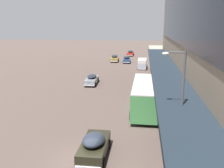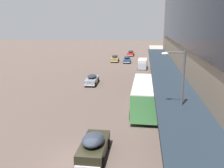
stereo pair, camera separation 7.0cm
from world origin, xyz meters
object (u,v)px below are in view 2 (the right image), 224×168
at_px(pedestrian_at_kerb, 176,130).
at_px(street_lamp, 179,100).
at_px(sedan_lead_mid, 131,53).
at_px(vw_van, 142,63).
at_px(sedan_lead_near, 115,58).
at_px(transit_bus_kerbside_front, 144,95).
at_px(sedan_trailing_near, 92,79).
at_px(sedan_oncoming_front, 94,145).
at_px(sedan_second_mid, 127,59).

bearing_deg(pedestrian_at_kerb, street_lamp, -96.46).
height_order(sedan_lead_mid, street_lamp, street_lamp).
xyz_separation_m(vw_van, pedestrian_at_kerb, (2.87, -33.24, 0.08)).
xyz_separation_m(sedan_lead_mid, pedestrian_at_kerb, (6.39, -53.58, 0.41)).
bearing_deg(sedan_lead_near, transit_bus_kerbside_front, -78.21).
xyz_separation_m(sedan_lead_near, sedan_trailing_near, (-0.86, -23.51, -0.06)).
bearing_deg(sedan_trailing_near, street_lamp, -64.29).
relative_size(sedan_oncoming_front, sedan_lead_near, 0.89).
bearing_deg(sedan_oncoming_front, pedestrian_at_kerb, 23.92).
bearing_deg(sedan_lead_near, sedan_trailing_near, -92.10).
distance_m(sedan_second_mid, vw_van, 8.10).
relative_size(sedan_lead_mid, pedestrian_at_kerb, 2.67).
relative_size(vw_van, pedestrian_at_kerb, 2.48).
relative_size(sedan_trailing_near, pedestrian_at_kerb, 2.61).
relative_size(transit_bus_kerbside_front, pedestrian_at_kerb, 5.20).
height_order(transit_bus_kerbside_front, sedan_lead_mid, transit_bus_kerbside_front).
xyz_separation_m(pedestrian_at_kerb, street_lamp, (-0.31, -2.72, 3.29)).
distance_m(transit_bus_kerbside_front, street_lamp, 10.72).
height_order(transit_bus_kerbside_front, sedan_lead_near, transit_bus_kerbside_front).
height_order(transit_bus_kerbside_front, pedestrian_at_kerb, transit_bus_kerbside_front).
xyz_separation_m(transit_bus_kerbside_front, vw_van, (-0.41, 25.81, -0.70)).
bearing_deg(sedan_oncoming_front, sedan_lead_mid, 90.39).
bearing_deg(sedan_oncoming_front, sedan_lead_near, 94.70).
relative_size(sedan_second_mid, sedan_lead_mid, 0.87).
relative_size(transit_bus_kerbside_front, vw_van, 2.10).
height_order(sedan_lead_mid, sedan_trailing_near, sedan_lead_mid).
xyz_separation_m(transit_bus_kerbside_front, pedestrian_at_kerb, (2.46, -7.43, -0.61)).
height_order(sedan_trailing_near, vw_van, vw_van).
height_order(sedan_trailing_near, pedestrian_at_kerb, pedestrian_at_kerb).
bearing_deg(transit_bus_kerbside_front, sedan_oncoming_front, -109.37).
xyz_separation_m(sedan_lead_mid, vw_van, (3.52, -20.34, 0.33)).
relative_size(transit_bus_kerbside_front, sedan_oncoming_front, 2.17).
bearing_deg(pedestrian_at_kerb, sedan_lead_near, 102.97).
distance_m(sedan_oncoming_front, street_lamp, 6.76).
height_order(sedan_second_mid, sedan_lead_mid, sedan_second_mid).
bearing_deg(transit_bus_kerbside_front, pedestrian_at_kerb, -71.70).
distance_m(sedan_oncoming_front, pedestrian_at_kerb, 6.58).
distance_m(transit_bus_kerbside_front, sedan_lead_mid, 46.33).
bearing_deg(street_lamp, transit_bus_kerbside_front, 101.95).
bearing_deg(vw_van, street_lamp, -85.93).
bearing_deg(transit_bus_kerbside_front, street_lamp, -78.05).
relative_size(sedan_lead_near, sedan_trailing_near, 1.03).
height_order(sedan_second_mid, street_lamp, street_lamp).
relative_size(sedan_second_mid, vw_van, 0.94).
distance_m(sedan_lead_mid, vw_van, 20.65).
relative_size(sedan_lead_near, street_lamp, 0.66).
relative_size(sedan_lead_near, sedan_lead_mid, 1.00).
height_order(sedan_second_mid, sedan_trailing_near, sedan_second_mid).
height_order(sedan_oncoming_front, vw_van, vw_van).
height_order(transit_bus_kerbside_front, street_lamp, street_lamp).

